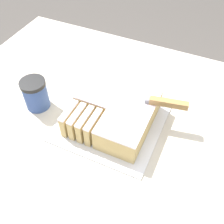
# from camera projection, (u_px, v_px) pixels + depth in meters

# --- Properties ---
(ground_plane) EXTENTS (8.00, 8.00, 0.00)m
(ground_plane) POSITION_uv_depth(u_px,v_px,m) (113.00, 223.00, 1.59)
(ground_plane) COLOR #4C4742
(countertop) EXTENTS (1.40, 1.10, 0.91)m
(countertop) POSITION_uv_depth(u_px,v_px,m) (113.00, 189.00, 1.25)
(countertop) COLOR beige
(countertop) RESTS_ON ground_plane
(cake_board) EXTENTS (0.35, 0.35, 0.01)m
(cake_board) POSITION_uv_depth(u_px,v_px,m) (112.00, 121.00, 0.93)
(cake_board) COLOR silver
(cake_board) RESTS_ON countertop
(cake) EXTENTS (0.27, 0.27, 0.09)m
(cake) POSITION_uv_depth(u_px,v_px,m) (114.00, 111.00, 0.90)
(cake) COLOR tan
(cake) RESTS_ON cake_board
(knife) EXTENTS (0.36, 0.09, 0.02)m
(knife) POSITION_uv_depth(u_px,v_px,m) (158.00, 102.00, 0.86)
(knife) COLOR silver
(knife) RESTS_ON cake
(coffee_cup) EXTENTS (0.09, 0.09, 0.12)m
(coffee_cup) POSITION_uv_depth(u_px,v_px,m) (35.00, 94.00, 0.94)
(coffee_cup) COLOR #334C8C
(coffee_cup) RESTS_ON countertop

